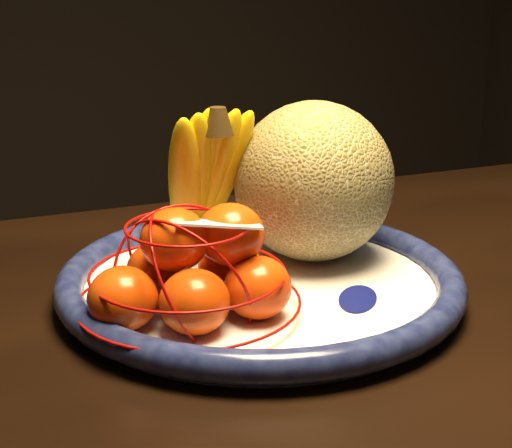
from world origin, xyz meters
name	(u,v)px	position (x,y,z in m)	size (l,w,h in m)	color
dining_table	(315,398)	(0.01, 0.01, 0.63)	(1.42, 0.86, 0.71)	black
fruit_bowl	(260,281)	(-0.02, 0.09, 0.72)	(0.39, 0.39, 0.03)	white
cantaloupe	(314,181)	(0.06, 0.13, 0.80)	(0.16, 0.16, 0.16)	olive
banana_bunch	(202,177)	(-0.05, 0.16, 0.81)	(0.12, 0.11, 0.18)	#E4BF00
mandarin_bag	(194,273)	(-0.10, 0.04, 0.76)	(0.25, 0.25, 0.12)	#FA5413
price_tag	(218,224)	(-0.08, 0.02, 0.81)	(0.07, 0.03, 0.00)	white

